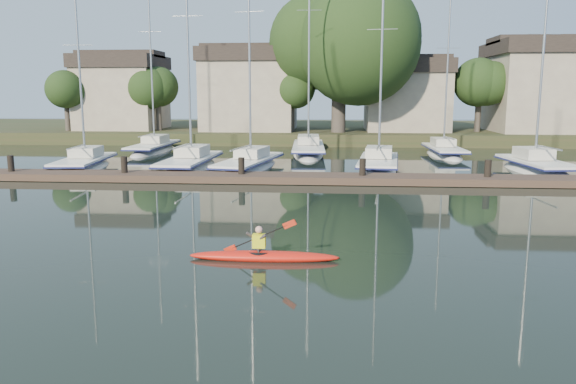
# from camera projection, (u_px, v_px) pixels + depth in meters

# --- Properties ---
(ground) EXTENTS (160.00, 160.00, 0.00)m
(ground) POSITION_uv_depth(u_px,v_px,m) (271.00, 270.00, 14.10)
(ground) COLOR black
(ground) RESTS_ON ground
(kayak) EXTENTS (4.04, 0.81, 1.29)m
(kayak) POSITION_uv_depth(u_px,v_px,m) (263.00, 254.00, 14.94)
(kayak) COLOR red
(kayak) RESTS_ON ground
(dock) EXTENTS (34.00, 2.00, 1.80)m
(dock) POSITION_uv_depth(u_px,v_px,m) (301.00, 178.00, 27.80)
(dock) COLOR #4B362B
(dock) RESTS_ON ground
(sailboat_0) EXTENTS (3.00, 7.93, 12.29)m
(sailboat_0) POSITION_uv_depth(u_px,v_px,m) (85.00, 172.00, 32.73)
(sailboat_0) COLOR silver
(sailboat_0) RESTS_ON ground
(sailboat_1) EXTENTS (2.51, 9.18, 14.91)m
(sailboat_1) POSITION_uv_depth(u_px,v_px,m) (191.00, 172.00, 32.85)
(sailboat_1) COLOR silver
(sailboat_1) RESTS_ON ground
(sailboat_2) EXTENTS (3.69, 9.39, 15.17)m
(sailboat_2) POSITION_uv_depth(u_px,v_px,m) (250.00, 172.00, 32.57)
(sailboat_2) COLOR silver
(sailboat_2) RESTS_ON ground
(sailboat_3) EXTENTS (3.15, 8.66, 13.64)m
(sailboat_3) POSITION_uv_depth(u_px,v_px,m) (378.00, 173.00, 32.38)
(sailboat_3) COLOR silver
(sailboat_3) RESTS_ON ground
(sailboat_4) EXTENTS (3.12, 7.91, 13.10)m
(sailboat_4) POSITION_uv_depth(u_px,v_px,m) (535.00, 176.00, 31.37)
(sailboat_4) COLOR silver
(sailboat_4) RESTS_ON ground
(sailboat_5) EXTENTS (2.20, 9.08, 15.00)m
(sailboat_5) POSITION_uv_depth(u_px,v_px,m) (154.00, 154.00, 42.01)
(sailboat_5) COLOR silver
(sailboat_5) RESTS_ON ground
(sailboat_6) EXTENTS (2.73, 10.89, 17.17)m
(sailboat_6) POSITION_uv_depth(u_px,v_px,m) (308.00, 157.00, 40.55)
(sailboat_6) COLOR silver
(sailboat_6) RESTS_ON ground
(sailboat_7) EXTENTS (2.28, 8.00, 12.83)m
(sailboat_7) POSITION_uv_depth(u_px,v_px,m) (444.00, 158.00, 39.58)
(sailboat_7) COLOR silver
(sailboat_7) RESTS_ON ground
(shore) EXTENTS (90.00, 25.25, 12.75)m
(shore) POSITION_uv_depth(u_px,v_px,m) (334.00, 105.00, 52.95)
(shore) COLOR #27341A
(shore) RESTS_ON ground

